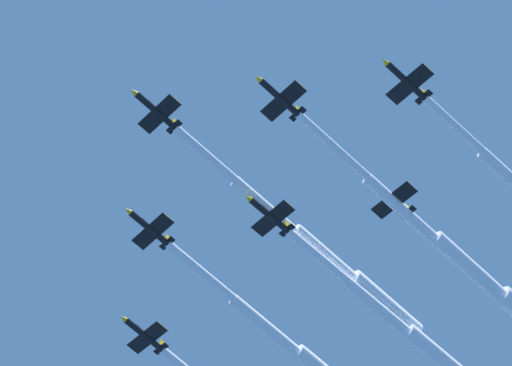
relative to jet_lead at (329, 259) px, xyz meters
name	(u,v)px	position (x,y,z in m)	size (l,w,h in m)	color
jet_lead	(329,259)	(0.00, 0.00, 0.00)	(35.72, 58.88, 4.28)	black
jet_port_inner	(476,273)	(23.47, 9.20, -1.92)	(40.73, 67.86, 4.21)	black
jet_port_mid	(443,359)	(13.83, 23.30, -2.84)	(37.72, 60.41, 4.29)	black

